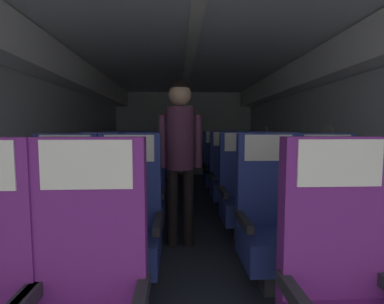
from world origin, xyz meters
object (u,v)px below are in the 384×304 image
(seat_d_right_aisle, at_px, (257,178))
(seat_b_right_window, at_px, (270,224))
(seat_c_left_aisle, at_px, (143,196))
(seat_c_right_aisle, at_px, (283,194))
(seat_b_left_aisle, at_px, (129,227))
(seat_b_left_window, at_px, (64,228))
(seat_e_right_window, at_px, (217,169))
(seat_d_right_window, at_px, (227,179))
(seat_e_left_window, at_px, (131,170))
(seat_d_left_window, at_px, (120,180))
(seat_c_right_window, at_px, (242,195))
(seat_b_right_aisle, at_px, (330,223))
(flight_attendant, at_px, (180,144))
(seat_e_left_aisle, at_px, (158,170))
(seat_e_right_aisle, at_px, (243,169))
(seat_d_left_aisle, at_px, (153,179))
(seat_c_left_window, at_px, (100,196))

(seat_d_right_aisle, bearing_deg, seat_b_right_window, -103.39)
(seat_c_left_aisle, height_order, seat_c_right_aisle, same)
(seat_b_left_aisle, relative_size, seat_d_right_aisle, 1.00)
(seat_b_left_window, height_order, seat_e_right_window, same)
(seat_d_right_window, distance_m, seat_e_left_window, 1.79)
(seat_d_left_window, distance_m, seat_e_right_window, 1.77)
(seat_c_right_window, bearing_deg, seat_b_right_aisle, -63.32)
(seat_d_left_window, height_order, flight_attendant, flight_attendant)
(seat_b_right_window, height_order, seat_e_left_aisle, same)
(seat_b_left_window, bearing_deg, seat_c_right_aisle, 25.70)
(seat_b_right_window, height_order, seat_e_right_aisle, same)
(seat_e_right_window, bearing_deg, seat_b_right_aisle, -80.55)
(seat_d_right_aisle, bearing_deg, seat_b_right_aisle, -89.62)
(seat_e_right_aisle, relative_size, flight_attendant, 0.69)
(seat_d_right_aisle, distance_m, flight_attendant, 1.67)
(seat_d_right_aisle, xyz_separation_m, flight_attendant, (-1.12, -1.11, 0.56))
(seat_b_left_aisle, bearing_deg, seat_d_left_aisle, 89.98)
(seat_c_left_aisle, height_order, seat_e_right_aisle, same)
(seat_d_right_aisle, height_order, seat_d_right_window, same)
(seat_e_left_aisle, relative_size, flight_attendant, 0.69)
(seat_b_left_window, height_order, seat_b_right_aisle, same)
(seat_b_left_window, xyz_separation_m, seat_d_left_aisle, (0.47, 1.89, 0.00))
(seat_c_right_window, distance_m, seat_d_left_window, 1.79)
(seat_c_left_window, bearing_deg, seat_b_right_aisle, -25.32)
(seat_d_left_aisle, bearing_deg, seat_b_left_window, -103.84)
(seat_d_left_aisle, xyz_separation_m, seat_d_right_window, (1.06, -0.01, 0.00))
(flight_attendant, bearing_deg, seat_b_right_window, 125.21)
(seat_b_left_aisle, height_order, seat_c_left_window, same)
(seat_e_left_window, xyz_separation_m, flight_attendant, (0.85, -2.05, 0.56))
(seat_b_right_window, xyz_separation_m, seat_e_left_aisle, (-1.05, 2.81, 0.00))
(seat_b_left_aisle, height_order, flight_attendant, flight_attendant)
(seat_c_left_window, xyz_separation_m, seat_c_right_window, (1.53, -0.02, 0.00))
(seat_d_left_window, xyz_separation_m, seat_d_left_aisle, (0.46, 0.01, 0.00))
(seat_b_right_aisle, bearing_deg, seat_c_left_window, 154.68)
(seat_b_left_window, xyz_separation_m, seat_c_left_window, (-0.01, 0.95, 0.00))
(seat_b_left_window, distance_m, seat_e_right_aisle, 3.44)
(seat_d_right_aisle, relative_size, seat_e_left_aisle, 1.00)
(seat_c_left_window, bearing_deg, seat_c_left_aisle, -1.64)
(seat_d_left_aisle, height_order, seat_d_right_aisle, same)
(seat_b_left_aisle, relative_size, seat_c_left_window, 1.00)
(seat_d_right_window, bearing_deg, seat_d_left_aisle, 179.21)
(seat_c_left_window, height_order, seat_d_right_window, same)
(seat_d_left_aisle, height_order, seat_e_right_aisle, same)
(seat_b_left_aisle, bearing_deg, seat_e_left_window, 99.34)
(seat_c_left_aisle, bearing_deg, seat_c_left_window, 178.36)
(seat_b_right_aisle, bearing_deg, seat_c_right_aisle, 90.09)
(seat_d_right_aisle, bearing_deg, seat_d_left_aisle, -179.96)
(seat_b_left_window, distance_m, seat_e_right_window, 3.20)
(seat_b_right_aisle, relative_size, seat_d_right_window, 1.00)
(seat_e_right_aisle, bearing_deg, seat_c_left_window, -136.87)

